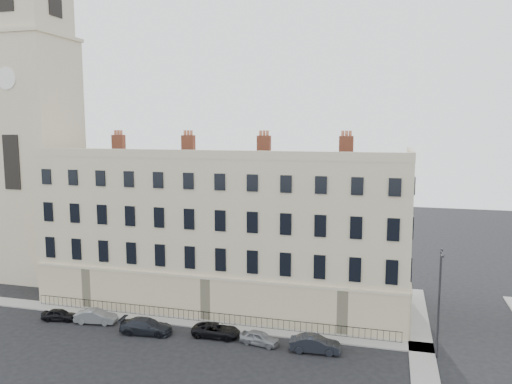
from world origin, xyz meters
TOP-DOWN VIEW (x-y plane):
  - ground at (0.00, 0.00)m, footprint 160.00×160.00m
  - terrace at (-5.97, 11.97)m, footprint 36.22×12.22m
  - church_tower at (-30.00, 14.00)m, footprint 8.00×8.13m
  - pavement_terrace at (-10.00, 5.00)m, footprint 48.00×2.00m
  - pavement_east_return at (13.00, 8.00)m, footprint 2.00×24.00m
  - railings at (-6.00, 5.40)m, footprint 35.00×0.04m
  - car_a at (-19.15, 2.39)m, footprint 3.37×1.81m
  - car_b at (-15.48, 2.68)m, footprint 3.96×1.86m
  - car_c at (-9.95, 1.81)m, footprint 4.77×2.33m
  - car_d at (-3.84, 2.76)m, footprint 4.18×2.00m
  - car_e at (0.15, 2.26)m, footprint 3.50×1.86m
  - car_f at (4.77, 2.04)m, footprint 4.15×1.71m
  - streetlamp at (14.04, 3.42)m, footprint 0.29×1.88m

SIDE VIEW (x-z plane):
  - ground at x=0.00m, z-range 0.00..0.00m
  - pavement_terrace at x=-10.00m, z-range 0.00..0.12m
  - pavement_east_return at x=13.00m, z-range 0.00..0.12m
  - car_a at x=-19.15m, z-range 0.00..1.09m
  - railings at x=-6.00m, z-range 0.07..1.03m
  - car_e at x=0.15m, z-range 0.00..1.13m
  - car_d at x=-3.84m, z-range 0.00..1.15m
  - car_b at x=-15.48m, z-range 0.00..1.25m
  - car_c at x=-9.95m, z-range 0.00..1.33m
  - car_f at x=4.77m, z-range 0.00..1.34m
  - streetlamp at x=14.04m, z-range 0.47..9.17m
  - terrace at x=-5.97m, z-range -1.00..16.00m
  - church_tower at x=-30.00m, z-range -3.34..40.66m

